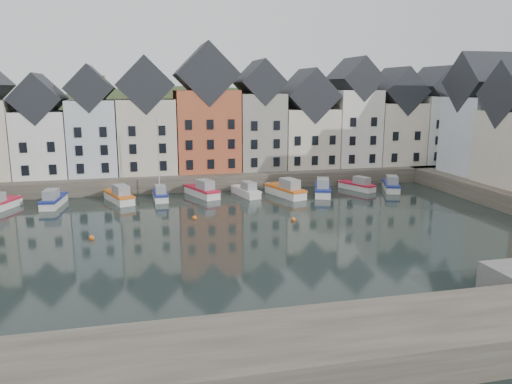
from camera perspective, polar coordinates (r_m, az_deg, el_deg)
name	(u,v)px	position (r m, az deg, el deg)	size (l,w,h in m)	color
ground	(247,239)	(46.26, -0.99, -5.34)	(260.00, 260.00, 0.00)	black
far_quay	(205,174)	(74.87, -5.84, 2.06)	(90.00, 16.00, 2.00)	#443E34
near_wall	(134,372)	(24.72, -13.74, -19.39)	(50.00, 6.00, 2.00)	#443E34
hillside	(191,243)	(104.54, -7.46, -5.85)	(153.60, 70.40, 64.00)	#26371B
far_terrace	(228,121)	(72.44, -3.22, 8.05)	(72.37, 8.16, 17.78)	#F0E4C8
mooring_buoys	(197,225)	(50.66, -6.71, -3.71)	(20.50, 5.50, 0.50)	orange
boat_b	(53,200)	(63.26, -22.16, -0.88)	(2.55, 6.17, 2.30)	silver
boat_c	(119,196)	(62.81, -15.34, -0.47)	(4.02, 6.57, 2.41)	silver
boat_d	(160,194)	(63.18, -10.89, -0.24)	(1.86, 5.44, 10.29)	silver
boat_e	(202,191)	(64.09, -6.14, 0.14)	(4.17, 6.70, 2.46)	silver
boat_f	(246,191)	(64.02, -1.12, 0.11)	(3.08, 5.85, 2.15)	silver
boat_g	(286,190)	(63.87, 3.46, 0.19)	(4.07, 7.14, 2.62)	silver
boat_h	(323,189)	(65.31, 7.62, 0.34)	(4.11, 6.84, 2.51)	silver
boat_i	(358,185)	(69.11, 11.56, 0.74)	(3.82, 5.65, 2.09)	silver
boat_j	(391,185)	(69.91, 15.18, 0.74)	(3.92, 6.27, 2.30)	silver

